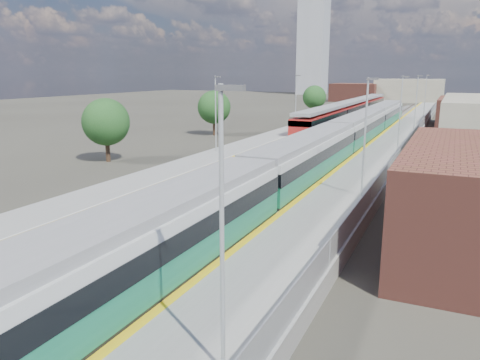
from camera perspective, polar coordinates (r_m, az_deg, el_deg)
The scene contains 11 objects.
ground at distance 59.65m, azimuth 13.10°, elevation 4.11°, with size 320.00×320.00×0.00m, color #47443A.
ballast_bed at distance 62.53m, azimuth 11.54°, elevation 4.61°, with size 10.50×155.00×0.06m, color #565451.
tracks at distance 64.01m, azimuth 12.41°, elevation 4.82°, with size 8.96×160.00×0.17m.
platform_right at distance 61.23m, azimuth 18.45°, elevation 4.51°, with size 4.70×155.00×8.52m.
platform_left at distance 64.30m, azimuth 5.63°, elevation 5.46°, with size 4.30×155.00×8.52m.
buildings at distance 149.45m, azimuth 13.44°, elevation 13.29°, with size 72.00×185.50×40.00m.
green_train at distance 46.76m, azimuth 11.88°, elevation 4.79°, with size 3.08×85.74×3.39m.
red_train at distance 87.68m, azimuth 13.37°, elevation 8.29°, with size 3.03×61.43×3.83m.
tree_a at distance 48.70m, azimuth -16.03°, elevation 6.80°, with size 4.70×4.70×6.37m.
tree_b at distance 67.54m, azimuth -3.17°, elevation 8.85°, with size 4.71×4.71×6.39m.
tree_c at distance 97.48m, azimuth 9.06°, elevation 9.94°, with size 4.71×4.71×6.39m.
Camera 1 is at (11.59, -7.85, 8.75)m, focal length 35.00 mm.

